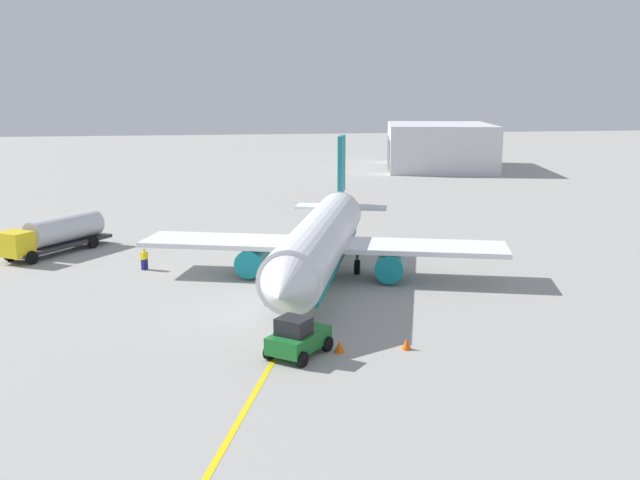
{
  "coord_description": "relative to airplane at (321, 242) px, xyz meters",
  "views": [
    {
      "loc": [
        49.94,
        -9.47,
        13.51
      ],
      "look_at": [
        0.0,
        0.0,
        3.0
      ],
      "focal_mm": 39.36,
      "sensor_mm": 36.0,
      "label": 1
    }
  ],
  "objects": [
    {
      "name": "ground_plane",
      "position": [
        0.43,
        -0.15,
        -2.78
      ],
      "size": [
        400.0,
        400.0,
        0.0
      ],
      "primitive_type": "plane",
      "color": "#9E9B96"
    },
    {
      "name": "fuel_tanker",
      "position": [
        -12.5,
        -21.04,
        -1.05
      ],
      "size": [
        10.14,
        8.43,
        3.15
      ],
      "color": "#2D2D33",
      "rests_on": "ground"
    },
    {
      "name": "safety_cone_wingtip",
      "position": [
        15.63,
        -1.96,
        -2.46
      ],
      "size": [
        0.58,
        0.58,
        0.64
      ],
      "primitive_type": "cone",
      "color": "#F2590F",
      "rests_on": "ground"
    },
    {
      "name": "distant_hangar",
      "position": [
        -75.95,
        37.13,
        1.36
      ],
      "size": [
        31.09,
        25.23,
        8.3
      ],
      "color": "silver",
      "rests_on": "ground"
    },
    {
      "name": "refueling_worker",
      "position": [
        -5.04,
        -13.23,
        -1.96
      ],
      "size": [
        0.62,
        0.62,
        1.71
      ],
      "color": "navy",
      "rests_on": "ground"
    },
    {
      "name": "safety_cone_nose",
      "position": [
        15.85,
        1.71,
        -2.48
      ],
      "size": [
        0.55,
        0.55,
        0.62
      ],
      "primitive_type": "cone",
      "color": "#F2590F",
      "rests_on": "ground"
    },
    {
      "name": "airplane",
      "position": [
        0.0,
        0.0,
        0.0
      ],
      "size": [
        31.4,
        27.55,
        9.92
      ],
      "color": "white",
      "rests_on": "ground"
    },
    {
      "name": "pushback_tug",
      "position": [
        15.69,
        -4.24,
        -1.77
      ],
      "size": [
        4.07,
        3.97,
        2.2
      ],
      "color": "#196B28",
      "rests_on": "ground"
    },
    {
      "name": "taxi_line_marking",
      "position": [
        0.43,
        -0.15,
        -2.78
      ],
      "size": [
        62.62,
        21.93,
        0.01
      ],
      "primitive_type": "cube",
      "rotation": [
        0.0,
        0.0,
        -0.33
      ],
      "color": "yellow",
      "rests_on": "ground"
    }
  ]
}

